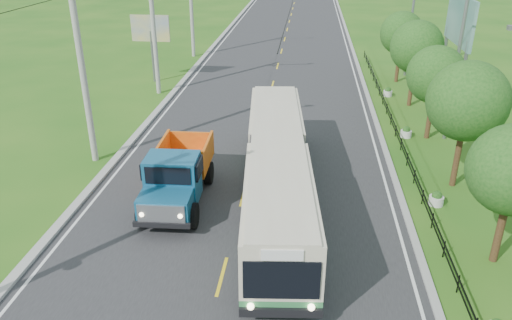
% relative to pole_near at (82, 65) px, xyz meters
% --- Properties ---
extents(ground, '(240.00, 240.00, 0.00)m').
position_rel_pole_near_xyz_m(ground, '(8.26, -9.00, -5.09)').
color(ground, '#215815').
rests_on(ground, ground).
extents(road, '(14.00, 120.00, 0.02)m').
position_rel_pole_near_xyz_m(road, '(8.26, 11.00, -5.08)').
color(road, '#28282B').
rests_on(road, ground).
extents(curb_left, '(0.40, 120.00, 0.15)m').
position_rel_pole_near_xyz_m(curb_left, '(1.06, 11.00, -5.02)').
color(curb_left, '#9E9E99').
rests_on(curb_left, ground).
extents(curb_right, '(0.30, 120.00, 0.10)m').
position_rel_pole_near_xyz_m(curb_right, '(15.41, 11.00, -5.04)').
color(curb_right, '#9E9E99').
rests_on(curb_right, ground).
extents(edge_line_left, '(0.12, 120.00, 0.00)m').
position_rel_pole_near_xyz_m(edge_line_left, '(1.61, 11.00, -5.07)').
color(edge_line_left, silver).
rests_on(edge_line_left, road).
extents(edge_line_right, '(0.12, 120.00, 0.00)m').
position_rel_pole_near_xyz_m(edge_line_right, '(14.91, 11.00, -5.07)').
color(edge_line_right, silver).
rests_on(edge_line_right, road).
extents(centre_dash, '(0.12, 2.20, 0.00)m').
position_rel_pole_near_xyz_m(centre_dash, '(8.26, -9.00, -5.07)').
color(centre_dash, yellow).
rests_on(centre_dash, road).
extents(railing_right, '(0.04, 40.00, 0.60)m').
position_rel_pole_near_xyz_m(railing_right, '(16.26, 5.00, -4.79)').
color(railing_right, black).
rests_on(railing_right, ground).
extents(pole_near, '(3.51, 0.32, 10.00)m').
position_rel_pole_near_xyz_m(pole_near, '(0.00, 0.00, 0.00)').
color(pole_near, gray).
rests_on(pole_near, ground).
extents(pole_mid, '(3.51, 0.32, 10.00)m').
position_rel_pole_near_xyz_m(pole_mid, '(0.00, 12.00, 0.00)').
color(pole_mid, gray).
rests_on(pole_mid, ground).
extents(pole_far, '(3.51, 0.32, 10.00)m').
position_rel_pole_near_xyz_m(pole_far, '(0.00, 24.00, 0.00)').
color(pole_far, gray).
rests_on(pole_far, ground).
extents(tree_third, '(3.60, 3.62, 6.00)m').
position_rel_pole_near_xyz_m(tree_third, '(18.12, -0.86, -1.11)').
color(tree_third, '#382314').
rests_on(tree_third, ground).
extents(tree_fourth, '(3.24, 3.31, 5.40)m').
position_rel_pole_near_xyz_m(tree_fourth, '(18.12, 5.14, -1.51)').
color(tree_fourth, '#382314').
rests_on(tree_fourth, ground).
extents(tree_fifth, '(3.48, 3.52, 5.80)m').
position_rel_pole_near_xyz_m(tree_fifth, '(18.12, 11.14, -1.24)').
color(tree_fifth, '#382314').
rests_on(tree_fifth, ground).
extents(tree_back, '(3.30, 3.36, 5.50)m').
position_rel_pole_near_xyz_m(tree_back, '(18.12, 17.14, -1.44)').
color(tree_back, '#382314').
rests_on(tree_back, ground).
extents(streetlight_mid, '(3.02, 0.20, 9.07)m').
position_rel_pole_near_xyz_m(streetlight_mid, '(18.90, 5.00, -0.19)').
color(streetlight_mid, slate).
rests_on(streetlight_mid, ground).
extents(streetlight_far, '(3.02, 0.20, 9.07)m').
position_rel_pole_near_xyz_m(streetlight_far, '(18.90, 19.00, -0.19)').
color(streetlight_far, slate).
rests_on(streetlight_far, ground).
extents(planter_near, '(0.64, 0.64, 0.67)m').
position_rel_pole_near_xyz_m(planter_near, '(16.86, -3.00, -4.81)').
color(planter_near, silver).
rests_on(planter_near, ground).
extents(planter_mid, '(0.64, 0.64, 0.67)m').
position_rel_pole_near_xyz_m(planter_mid, '(16.86, 5.00, -4.81)').
color(planter_mid, silver).
rests_on(planter_mid, ground).
extents(planter_far, '(0.64, 0.64, 0.67)m').
position_rel_pole_near_xyz_m(planter_far, '(16.86, 13.00, -4.81)').
color(planter_far, silver).
rests_on(planter_far, ground).
extents(billboard_left, '(3.00, 0.20, 5.20)m').
position_rel_pole_near_xyz_m(billboard_left, '(-1.24, 15.00, -1.23)').
color(billboard_left, slate).
rests_on(billboard_left, ground).
extents(billboard_right, '(0.24, 6.00, 7.30)m').
position_rel_pole_near_xyz_m(billboard_right, '(20.56, 11.00, 0.25)').
color(billboard_right, slate).
rests_on(billboard_right, ground).
extents(bus, '(3.80, 15.73, 3.01)m').
position_rel_pole_near_xyz_m(bus, '(9.81, -3.61, -3.29)').
color(bus, '#307A42').
rests_on(bus, ground).
extents(dump_truck, '(2.56, 6.18, 2.57)m').
position_rel_pole_near_xyz_m(dump_truck, '(5.47, -3.86, -3.64)').
color(dump_truck, '#145378').
rests_on(dump_truck, ground).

